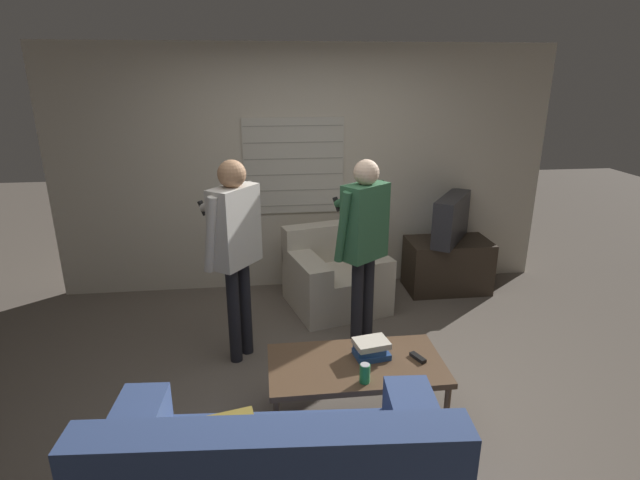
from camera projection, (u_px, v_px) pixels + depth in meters
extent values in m
plane|color=#665B51|center=(333.00, 390.00, 3.76)|extent=(16.00, 16.00, 0.00)
cube|color=beige|center=(306.00, 171.00, 5.26)|extent=(5.20, 0.06, 2.55)
cube|color=beige|center=(294.00, 166.00, 5.18)|extent=(1.04, 0.02, 1.00)
cube|color=gray|center=(295.00, 205.00, 5.31)|extent=(1.02, 0.00, 0.01)
cube|color=gray|center=(294.00, 190.00, 5.25)|extent=(1.02, 0.00, 0.01)
cube|color=gray|center=(294.00, 175.00, 5.20)|extent=(1.02, 0.00, 0.01)
cube|color=gray|center=(294.00, 159.00, 5.15)|extent=(1.02, 0.00, 0.01)
cube|color=gray|center=(294.00, 142.00, 5.09)|extent=(1.02, 0.00, 0.01)
cube|color=gray|center=(293.00, 126.00, 5.04)|extent=(1.02, 0.00, 0.01)
cube|color=#384C7F|center=(272.00, 475.00, 2.07)|extent=(1.66, 0.32, 0.45)
cube|color=#384C7F|center=(126.00, 452.00, 2.36)|extent=(0.30, 0.82, 0.21)
cube|color=#384C7F|center=(421.00, 442.00, 2.42)|extent=(0.30, 0.82, 0.21)
cube|color=#B29338|center=(216.00, 444.00, 2.42)|extent=(0.40, 0.29, 0.37)
cube|color=beige|center=(336.00, 288.00, 5.04)|extent=(1.06, 1.03, 0.40)
cube|color=beige|center=(325.00, 242.00, 5.19)|extent=(0.90, 0.42, 0.39)
cube|color=beige|center=(365.00, 257.00, 5.05)|extent=(0.44, 0.86, 0.18)
cube|color=beige|center=(306.00, 266.00, 4.83)|extent=(0.44, 0.86, 0.18)
cube|color=brown|center=(356.00, 365.00, 3.31)|extent=(1.16, 0.62, 0.04)
cylinder|color=brown|center=(274.00, 377.00, 3.57)|extent=(0.04, 0.04, 0.41)
cylinder|color=brown|center=(420.00, 366.00, 3.70)|extent=(0.04, 0.04, 0.41)
cylinder|color=brown|center=(277.00, 427.00, 3.07)|extent=(0.04, 0.04, 0.41)
cylinder|color=brown|center=(446.00, 413.00, 3.19)|extent=(0.04, 0.04, 0.41)
cube|color=#33281E|center=(447.00, 265.00, 5.40)|extent=(0.87, 0.50, 0.56)
cube|color=#2D2D33|center=(451.00, 219.00, 5.23)|extent=(0.60, 0.74, 0.49)
cube|color=navy|center=(442.00, 217.00, 5.28)|extent=(0.38, 0.54, 0.40)
cylinder|color=black|center=(234.00, 315.00, 4.01)|extent=(0.10, 0.10, 0.83)
cylinder|color=black|center=(245.00, 308.00, 4.14)|extent=(0.10, 0.10, 0.83)
cube|color=beige|center=(235.00, 226.00, 3.84)|extent=(0.41, 0.45, 0.62)
sphere|color=#A87A56|center=(232.00, 174.00, 3.71)|extent=(0.21, 0.21, 0.21)
cylinder|color=beige|center=(211.00, 235.00, 3.68)|extent=(0.17, 0.15, 0.60)
cylinder|color=beige|center=(226.00, 197.00, 4.10)|extent=(0.49, 0.39, 0.32)
cube|color=black|center=(203.00, 208.00, 4.27)|extent=(0.09, 0.08, 0.13)
cylinder|color=black|center=(357.00, 306.00, 4.19)|extent=(0.10, 0.10, 0.82)
cylinder|color=black|center=(368.00, 301.00, 4.27)|extent=(0.10, 0.10, 0.82)
cube|color=#336642|center=(365.00, 222.00, 4.00)|extent=(0.42, 0.38, 0.62)
sphere|color=beige|center=(366.00, 172.00, 3.87)|extent=(0.20, 0.20, 0.20)
cylinder|color=#336642|center=(343.00, 227.00, 3.89)|extent=(0.15, 0.17, 0.59)
cylinder|color=#336642|center=(359.00, 195.00, 4.26)|extent=(0.39, 0.49, 0.33)
cube|color=black|center=(337.00, 204.00, 4.49)|extent=(0.08, 0.09, 0.13)
cube|color=#284C89|center=(371.00, 354.00, 3.37)|extent=(0.25, 0.20, 0.04)
cube|color=#284C89|center=(369.00, 349.00, 3.36)|extent=(0.20, 0.17, 0.04)
cube|color=beige|center=(371.00, 343.00, 3.35)|extent=(0.25, 0.21, 0.04)
cylinder|color=#238E47|center=(365.00, 373.00, 3.08)|extent=(0.07, 0.07, 0.12)
cylinder|color=silver|center=(365.00, 365.00, 3.06)|extent=(0.06, 0.06, 0.00)
cube|color=black|center=(418.00, 357.00, 3.34)|extent=(0.09, 0.14, 0.02)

